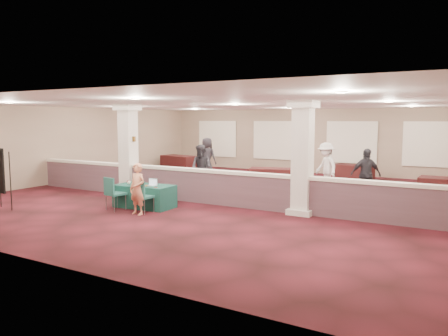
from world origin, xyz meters
The scene contains 31 objects.
ground centered at (0.00, 0.00, 0.00)m, with size 16.00×16.00×0.00m, color #4B121C.
wall_back centered at (0.00, 8.00, 1.60)m, with size 16.00×0.04×3.20m, color #86705D.
wall_front centered at (0.00, -8.00, 1.60)m, with size 16.00×0.04×3.20m, color #86705D.
wall_left centered at (-8.00, 0.00, 1.60)m, with size 0.04×16.00×3.20m, color #86705D.
ceiling centered at (0.00, 0.00, 3.20)m, with size 16.00×16.00×0.02m, color white.
partition_wall centered at (0.00, -1.50, 0.57)m, with size 15.60×0.28×1.10m.
column_left centered at (-3.50, -1.50, 1.64)m, with size 0.72×0.72×3.20m.
column_right centered at (3.00, -1.50, 1.64)m, with size 0.72×0.72×3.20m.
sconce_left centered at (-3.78, -1.50, 2.00)m, with size 0.12×0.12×0.18m.
sconce_right centered at (-3.22, -1.50, 2.00)m, with size 0.12×0.12×0.18m.
near_table centered at (-1.50, -3.00, 0.35)m, with size 1.80×0.90×0.69m, color #0F3A2D.
conf_chair_main centered at (-1.00, -3.71, 0.56)m, with size 0.49×0.50×0.95m.
conf_chair_side centered at (-2.02, -3.81, 0.58)m, with size 0.58×0.58×0.99m.
woman centered at (-1.00, -3.88, 0.73)m, with size 0.53×0.35×1.46m, color #D77D5D.
far_table_front_left centered at (-4.76, 0.30, 0.40)m, with size 1.98×0.99×0.80m, color black.
far_table_front_center centered at (0.05, 3.00, 0.36)m, with size 1.76×0.88×0.71m, color black.
far_table_back_left centered at (-6.43, 5.56, 0.39)m, with size 1.92×0.96×0.78m, color black.
far_table_back_center centered at (-0.12, 3.20, 0.33)m, with size 1.61×0.80×0.65m, color black.
far_table_back_right centered at (2.50, 6.50, 0.33)m, with size 1.65×0.82×0.67m, color black.
attendee_a centered at (-1.50, 0.20, 0.88)m, with size 0.85×0.47×1.76m, color black.
attendee_b centered at (2.31, 3.00, 0.91)m, with size 1.16×0.53×1.82m, color silver.
attendee_c centered at (4.10, 1.50, 0.87)m, with size 1.02×0.49×1.74m, color black.
attendee_d centered at (-3.84, 4.25, 0.91)m, with size 0.90×0.49×1.83m, color black.
laptop_base centered at (-1.21, -3.03, 0.70)m, with size 0.31×0.22×0.02m, color silver.
laptop_screen centered at (-1.22, -2.92, 0.81)m, with size 0.31×0.01×0.21m, color silver.
screen_glow centered at (-1.22, -2.93, 0.80)m, with size 0.28×0.00×0.18m, color silver.
knitting centered at (-1.44, -3.23, 0.70)m, with size 0.38×0.28×0.03m, color #AE5E1B.
yarn_cream centered at (-2.01, -3.13, 0.74)m, with size 0.10×0.10×0.10m, color beige.
yarn_red centered at (-2.16, -2.99, 0.74)m, with size 0.09×0.09×0.09m, color maroon.
yarn_grey centered at (-1.93, -2.91, 0.74)m, with size 0.10×0.10×0.10m, color #4C4C51.
scissors centered at (-0.87, -3.23, 0.70)m, with size 0.11×0.03×0.01m, color #B11215.
Camera 1 is at (7.23, -13.17, 2.68)m, focal length 35.00 mm.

